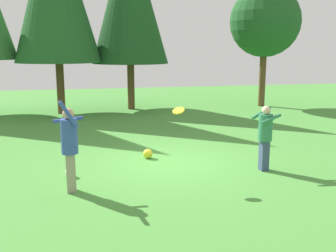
# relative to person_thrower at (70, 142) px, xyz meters

# --- Properties ---
(ground_plane) EXTENTS (40.00, 40.00, 0.00)m
(ground_plane) POSITION_rel_person_thrower_xyz_m (2.45, 1.63, -1.06)
(ground_plane) COLOR #478C38
(person_thrower) EXTENTS (0.62, 0.51, 1.96)m
(person_thrower) POSITION_rel_person_thrower_xyz_m (0.00, 0.00, 0.00)
(person_thrower) COLOR gray
(person_thrower) RESTS_ON ground_plane
(person_catcher) EXTENTS (0.61, 0.55, 1.60)m
(person_catcher) POSITION_rel_person_thrower_xyz_m (4.59, 0.49, -0.12)
(person_catcher) COLOR #38476B
(person_catcher) RESTS_ON ground_plane
(frisbee) EXTENTS (0.37, 0.37, 0.14)m
(frisbee) POSITION_rel_person_thrower_xyz_m (2.34, 0.15, 0.55)
(frisbee) COLOR yellow
(ball_yellow) EXTENTS (0.26, 0.26, 0.26)m
(ball_yellow) POSITION_rel_person_thrower_xyz_m (1.98, 2.15, -0.93)
(ball_yellow) COLOR yellow
(ball_yellow) RESTS_ON ground_plane
(ball_white) EXTENTS (0.23, 0.23, 0.23)m
(ball_white) POSITION_rel_person_thrower_xyz_m (-0.05, 0.98, -0.95)
(ball_white) COLOR white
(ball_white) RESTS_ON ground_plane
(tree_far_right) EXTENTS (3.54, 3.54, 6.05)m
(tree_far_right) POSITION_rel_person_thrower_xyz_m (9.45, 10.67, 3.20)
(tree_far_right) COLOR brown
(tree_far_right) RESTS_ON ground_plane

